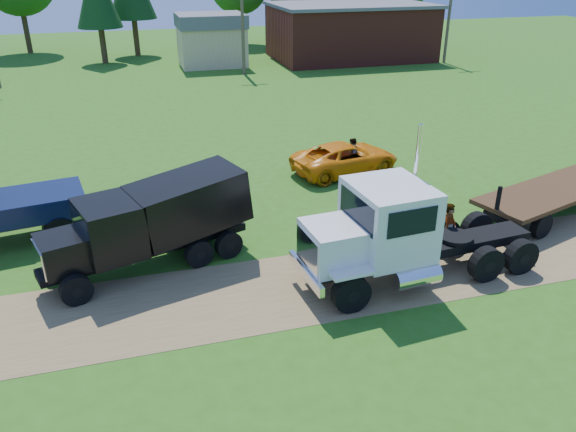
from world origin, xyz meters
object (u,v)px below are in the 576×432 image
object	(u,v)px
black_dump_truck	(154,220)
white_semi_tractor	(390,234)
orange_pickup	(345,158)
spectator_a	(448,230)
flatbed_trailer	(557,193)

from	to	relation	value
black_dump_truck	white_semi_tractor	bearing A→B (deg)	-42.01
orange_pickup	spectator_a	size ratio (longest dim) A/B	2.69
black_dump_truck	spectator_a	bearing A→B (deg)	-30.41
spectator_a	orange_pickup	bearing A→B (deg)	51.99
orange_pickup	flatbed_trailer	xyz separation A→B (m)	(6.58, -6.85, 0.13)
black_dump_truck	spectator_a	xyz separation A→B (m)	(9.89, -2.20, -0.70)
white_semi_tractor	orange_pickup	xyz separation A→B (m)	(2.38, 9.78, -0.96)
white_semi_tractor	orange_pickup	world-z (taller)	white_semi_tractor
black_dump_truck	spectator_a	world-z (taller)	black_dump_truck
white_semi_tractor	flatbed_trailer	bearing A→B (deg)	13.55
orange_pickup	spectator_a	distance (m)	8.80
white_semi_tractor	spectator_a	xyz separation A→B (m)	(2.77, 0.99, -0.71)
orange_pickup	flatbed_trailer	world-z (taller)	flatbed_trailer
black_dump_truck	spectator_a	size ratio (longest dim) A/B	3.64
flatbed_trailer	spectator_a	world-z (taller)	flatbed_trailer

